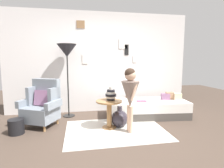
# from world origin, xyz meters

# --- Properties ---
(ground_plane) EXTENTS (12.00, 12.00, 0.00)m
(ground_plane) POSITION_xyz_m (0.00, 0.00, 0.00)
(ground_plane) COLOR #4C3D33
(gallery_wall) EXTENTS (4.80, 0.12, 2.60)m
(gallery_wall) POSITION_xyz_m (0.00, 1.95, 1.30)
(gallery_wall) COLOR silver
(gallery_wall) RESTS_ON ground
(rug) EXTENTS (1.91, 1.38, 0.01)m
(rug) POSITION_xyz_m (0.13, 0.44, 0.01)
(rug) COLOR silver
(rug) RESTS_ON ground
(armchair) EXTENTS (0.90, 0.81, 0.97)m
(armchair) POSITION_xyz_m (-1.32, 1.01, 0.44)
(armchair) COLOR tan
(armchair) RESTS_ON ground
(daybed) EXTENTS (1.97, 0.99, 0.40)m
(daybed) POSITION_xyz_m (1.05, 1.17, 0.20)
(daybed) COLOR #4C4742
(daybed) RESTS_ON ground
(pillow_head) EXTENTS (0.20, 0.16, 0.16)m
(pillow_head) POSITION_xyz_m (1.82, 1.11, 0.48)
(pillow_head) COLOR beige
(pillow_head) RESTS_ON daybed
(pillow_mid) EXTENTS (0.19, 0.15, 0.18)m
(pillow_mid) POSITION_xyz_m (1.65, 1.21, 0.49)
(pillow_mid) COLOR tan
(pillow_mid) RESTS_ON daybed
(pillow_back) EXTENTS (0.22, 0.15, 0.15)m
(pillow_back) POSITION_xyz_m (1.53, 1.18, 0.47)
(pillow_back) COLOR gray
(pillow_back) RESTS_ON daybed
(side_table) EXTENTS (0.52, 0.52, 0.57)m
(side_table) POSITION_xyz_m (0.03, 0.59, 0.40)
(side_table) COLOR #9E7042
(side_table) RESTS_ON ground
(vase_striped) EXTENTS (0.22, 0.22, 0.27)m
(vase_striped) POSITION_xyz_m (0.07, 0.62, 0.68)
(vase_striped) COLOR black
(vase_striped) RESTS_ON side_table
(floor_lamp) EXTENTS (0.46, 0.46, 1.74)m
(floor_lamp) POSITION_xyz_m (-0.81, 1.55, 1.53)
(floor_lamp) COLOR black
(floor_lamp) RESTS_ON ground
(person_child) EXTENTS (0.34, 0.34, 1.22)m
(person_child) POSITION_xyz_m (0.37, 0.30, 0.79)
(person_child) COLOR #D8AD8E
(person_child) RESTS_ON ground
(book_on_daybed) EXTENTS (0.25, 0.20, 0.03)m
(book_on_daybed) POSITION_xyz_m (0.88, 1.07, 0.42)
(book_on_daybed) COLOR #C15E7B
(book_on_daybed) RESTS_ON daybed
(demijohn_near) EXTENTS (0.35, 0.35, 0.43)m
(demijohn_near) POSITION_xyz_m (0.25, 0.62, 0.18)
(demijohn_near) COLOR #332D38
(demijohn_near) RESTS_ON ground
(magazine_basket) EXTENTS (0.28, 0.28, 0.28)m
(magazine_basket) POSITION_xyz_m (-1.72, 0.62, 0.14)
(magazine_basket) COLOR black
(magazine_basket) RESTS_ON ground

